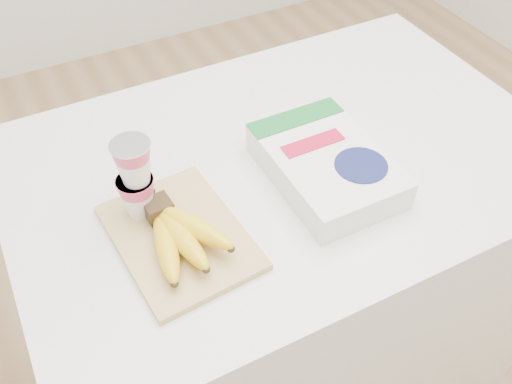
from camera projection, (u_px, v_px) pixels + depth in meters
table at (281, 278)px, 1.50m from camera, size 1.15×0.77×0.86m
cutting_board at (179, 237)px, 1.03m from camera, size 0.24×0.31×0.01m
bananas at (179, 235)px, 0.99m from camera, size 0.15×0.20×0.06m
yogurt_stack at (135, 177)px, 1.00m from camera, size 0.07×0.07×0.16m
cereal_box at (326, 165)px, 1.12m from camera, size 0.20×0.30×0.07m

